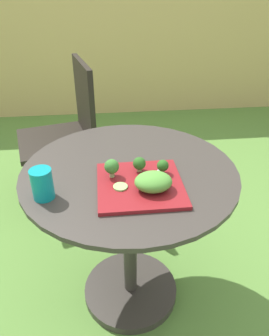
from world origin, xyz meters
TOP-DOWN VIEW (x-y plane):
  - ground_plane at (0.00, 0.00)m, footprint 12.00×12.00m
  - bamboo_fence at (0.00, 2.34)m, footprint 8.00×0.08m
  - patio_table at (0.00, 0.00)m, footprint 0.81×0.81m
  - patio_chair at (-0.30, 0.83)m, footprint 0.53×0.53m
  - salad_plate at (0.03, -0.12)m, footprint 0.29×0.29m
  - drinking_glass at (-0.29, -0.14)m, footprint 0.07×0.07m
  - fork at (0.06, -0.09)m, footprint 0.12×0.12m
  - lettuce_mound at (0.06, -0.16)m, footprint 0.12×0.10m
  - broccoli_floret_0 at (0.11, -0.06)m, footprint 0.04×0.04m
  - broccoli_floret_1 at (0.03, -0.04)m, footprint 0.05×0.05m
  - broccoli_floret_2 at (-0.07, -0.06)m, footprint 0.05×0.05m
  - cucumber_slice_0 at (-0.04, -0.13)m, footprint 0.05×0.05m

SIDE VIEW (x-z plane):
  - ground_plane at x=0.00m, z-range 0.00..0.00m
  - patio_table at x=0.00m, z-range 0.07..0.77m
  - patio_chair at x=-0.30m, z-range 0.08..0.98m
  - salad_plate at x=0.03m, z-range 0.71..0.72m
  - fork at x=0.06m, z-range 0.72..0.72m
  - cucumber_slice_0 at x=-0.04m, z-range 0.72..0.73m
  - lettuce_mound at x=0.06m, z-range 0.72..0.78m
  - broccoli_floret_0 at x=0.11m, z-range 0.72..0.78m
  - broccoli_floret_1 at x=0.03m, z-range 0.72..0.78m
  - drinking_glass at x=-0.29m, z-range 0.70..0.80m
  - bamboo_fence at x=0.00m, z-range 0.00..1.51m
  - broccoli_floret_2 at x=-0.07m, z-range 0.73..0.79m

